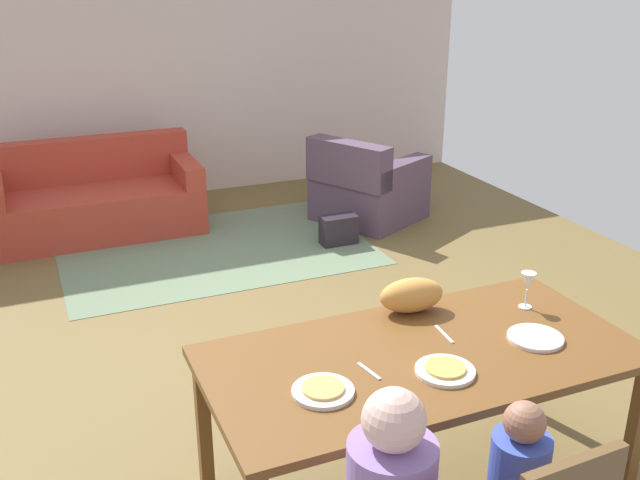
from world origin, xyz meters
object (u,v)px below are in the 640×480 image
plate_near_child (445,371)px  plate_near_woman (535,338)px  dining_table (422,366)px  wine_glass (528,283)px  cat (412,295)px  plate_near_man (323,391)px  handbag (339,230)px  couch (95,200)px  armchair (366,188)px

plate_near_child → plate_near_woman: size_ratio=1.00×
dining_table → wine_glass: bearing=14.7°
wine_glass → cat: 0.57m
plate_near_man → handbag: (1.51, 3.17, -0.64)m
plate_near_child → wine_glass: wine_glass is taller
plate_near_man → plate_near_child: bearing=-6.5°
plate_near_child → wine_glass: bearing=27.7°
plate_near_woman → cat: bearing=128.8°
handbag → wine_glass: bearing=-96.0°
plate_near_man → cat: 0.84m
cat → couch: 4.02m
couch → armchair: 2.51m
cat → armchair: size_ratio=0.28×
cat → couch: size_ratio=0.17×
plate_near_woman → armchair: size_ratio=0.22×
plate_near_woman → wine_glass: 0.35m
armchair → dining_table: bearing=-112.9°
dining_table → cat: size_ratio=5.96×
plate_near_woman → plate_near_child: bearing=-171.3°
plate_near_man → cat: (0.67, 0.49, 0.08)m
plate_near_woman → armchair: armchair is taller
dining_table → couch: size_ratio=1.04×
plate_near_man → handbag: bearing=64.5°
handbag → dining_table: bearing=-108.0°
plate_near_woman → handbag: bearing=81.6°
dining_table → plate_near_child: 0.20m
plate_near_child → couch: (-0.93, 4.38, -0.47)m
handbag → armchair: bearing=43.5°
wine_glass → couch: (-1.61, 4.02, -0.59)m
dining_table → cat: (0.15, 0.37, 0.15)m
dining_table → plate_near_man: size_ratio=7.63×
dining_table → plate_near_man: (-0.52, -0.12, 0.08)m
plate_near_man → plate_near_woman: 1.05m
cat → wine_glass: bearing=-11.9°
plate_near_child → armchair: 4.02m
plate_near_man → plate_near_woman: (1.05, 0.02, 0.00)m
plate_near_man → cat: cat is taller
plate_near_man → plate_near_child: 0.53m
dining_table → handbag: bearing=72.0°
dining_table → cat: 0.42m
plate_near_child → plate_near_woman: (0.52, 0.08, 0.00)m
plate_near_woman → cat: size_ratio=0.78×
plate_near_child → couch: size_ratio=0.14×
plate_near_man → wine_glass: bearing=13.9°
cat → plate_near_child: bearing=-98.1°
wine_glass → handbag: size_ratio=0.58×
plate_near_child → cat: cat is taller
wine_glass → handbag: 2.98m
dining_table → plate_near_man: plate_near_man is taller
plate_near_woman → handbag: size_ratio=0.78×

